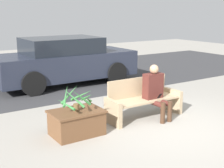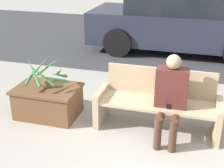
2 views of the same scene
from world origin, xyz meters
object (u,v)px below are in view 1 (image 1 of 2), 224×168
at_px(person_seated, 155,89).
at_px(parked_car, 65,61).
at_px(potted_plant, 77,99).
at_px(bench, 143,100).
at_px(planter_box, 77,122).

xyz_separation_m(person_seated, parked_car, (-0.25, 4.20, 0.11)).
distance_m(person_seated, potted_plant, 1.92).
bearing_deg(person_seated, potted_plant, 178.07).
distance_m(bench, potted_plant, 1.76).
distance_m(planter_box, potted_plant, 0.46).
height_order(person_seated, planter_box, person_seated).
relative_size(person_seated, potted_plant, 1.75).
bearing_deg(person_seated, bench, 134.68).
bearing_deg(potted_plant, parked_car, 68.04).
height_order(person_seated, parked_car, parked_car).
bearing_deg(bench, planter_box, -176.13).
bearing_deg(potted_plant, planter_box, 114.93).
distance_m(person_seated, planter_box, 1.97).
distance_m(bench, planter_box, 1.74).
relative_size(bench, person_seated, 1.49).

